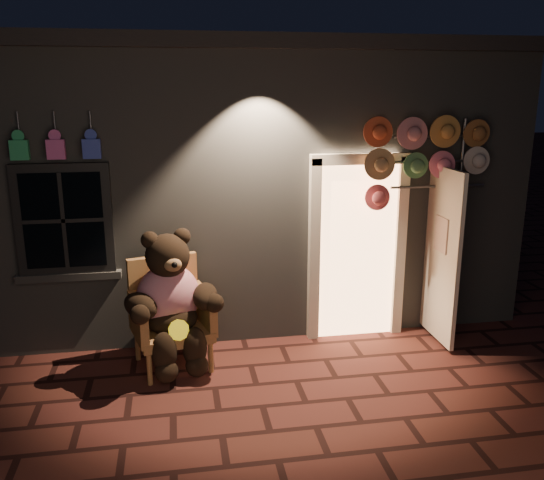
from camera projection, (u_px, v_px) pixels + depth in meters
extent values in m
plane|color=#4E221E|center=(263.00, 406.00, 5.42)|extent=(60.00, 60.00, 0.00)
cube|color=slate|center=(222.00, 172.00, 8.80)|extent=(7.00, 5.00, 3.30)
cube|color=black|center=(220.00, 54.00, 8.36)|extent=(7.30, 5.30, 0.16)
cube|color=black|center=(64.00, 220.00, 6.10)|extent=(1.00, 0.10, 1.20)
cube|color=black|center=(64.00, 220.00, 6.07)|extent=(0.82, 0.06, 1.02)
cube|color=slate|center=(70.00, 276.00, 6.26)|extent=(1.10, 0.14, 0.08)
cube|color=#F9AF70|center=(356.00, 250.00, 6.78)|extent=(0.92, 0.10, 2.10)
cube|color=beige|center=(314.00, 253.00, 6.66)|extent=(0.12, 0.12, 2.20)
cube|color=beige|center=(399.00, 249.00, 6.83)|extent=(0.12, 0.12, 2.20)
cube|color=beige|center=(361.00, 159.00, 6.46)|extent=(1.16, 0.12, 0.12)
cube|color=beige|center=(442.00, 256.00, 6.56)|extent=(0.05, 0.80, 2.00)
cube|color=#289357|center=(20.00, 150.00, 5.77)|extent=(0.18, 0.07, 0.20)
cylinder|color=#59595E|center=(18.00, 124.00, 5.77)|extent=(0.02, 0.02, 0.25)
cube|color=#C25095|center=(56.00, 149.00, 5.83)|extent=(0.18, 0.07, 0.20)
cylinder|color=#59595E|center=(55.00, 124.00, 5.82)|extent=(0.02, 0.02, 0.25)
cube|color=#2D3E9E|center=(92.00, 149.00, 5.89)|extent=(0.18, 0.07, 0.20)
cylinder|color=#59595E|center=(91.00, 124.00, 5.88)|extent=(0.02, 0.02, 0.25)
cube|color=#B17044|center=(172.00, 332.00, 6.11)|extent=(0.90, 0.86, 0.11)
cube|color=#B17044|center=(163.00, 289.00, 6.30)|extent=(0.75, 0.27, 0.75)
cube|color=#B17044|center=(138.00, 319.00, 5.90)|extent=(0.24, 0.65, 0.43)
cube|color=#B17044|center=(204.00, 308.00, 6.17)|extent=(0.24, 0.65, 0.43)
cylinder|color=#B17044|center=(150.00, 369.00, 5.78)|extent=(0.05, 0.05, 0.34)
cylinder|color=#B17044|center=(211.00, 357.00, 6.03)|extent=(0.05, 0.05, 0.34)
cylinder|color=#B17044|center=(138.00, 345.00, 6.31)|extent=(0.05, 0.05, 0.34)
cylinder|color=#B17044|center=(194.00, 335.00, 6.56)|extent=(0.05, 0.05, 0.34)
ellipsoid|color=red|center=(168.00, 297.00, 6.05)|extent=(0.78, 0.69, 0.71)
ellipsoid|color=black|center=(171.00, 318.00, 6.03)|extent=(0.65, 0.59, 0.33)
sphere|color=black|center=(167.00, 256.00, 5.88)|extent=(0.55, 0.55, 0.45)
sphere|color=black|center=(150.00, 240.00, 5.80)|extent=(0.18, 0.18, 0.18)
sphere|color=black|center=(182.00, 236.00, 5.93)|extent=(0.18, 0.18, 0.18)
ellipsoid|color=olive|center=(173.00, 265.00, 5.71)|extent=(0.20, 0.16, 0.14)
ellipsoid|color=black|center=(140.00, 306.00, 5.72)|extent=(0.47, 0.53, 0.26)
ellipsoid|color=black|center=(205.00, 296.00, 5.98)|extent=(0.30, 0.49, 0.26)
ellipsoid|color=black|center=(164.00, 353.00, 5.77)|extent=(0.26, 0.26, 0.44)
ellipsoid|color=black|center=(195.00, 347.00, 5.89)|extent=(0.26, 0.26, 0.44)
sphere|color=black|center=(167.00, 371.00, 5.76)|extent=(0.24, 0.24, 0.24)
sphere|color=black|center=(197.00, 365.00, 5.89)|extent=(0.24, 0.24, 0.24)
cylinder|color=yellow|center=(179.00, 330.00, 5.78)|extent=(0.23, 0.14, 0.21)
cylinder|color=#59595E|center=(456.00, 229.00, 6.82)|extent=(0.04, 0.04, 2.57)
cylinder|color=#59595E|center=(442.00, 136.00, 6.47)|extent=(1.14, 0.03, 0.03)
cylinder|color=#59595E|center=(440.00, 162.00, 6.54)|extent=(1.14, 0.03, 0.03)
cylinder|color=#59595E|center=(438.00, 186.00, 6.62)|extent=(1.14, 0.03, 0.03)
cylinder|color=#CF4C2A|center=(379.00, 133.00, 6.28)|extent=(0.32, 0.11, 0.33)
cylinder|color=#C7767B|center=(413.00, 133.00, 6.31)|extent=(0.32, 0.11, 0.33)
cylinder|color=#CA853D|center=(447.00, 133.00, 6.34)|extent=(0.32, 0.11, 0.33)
cylinder|color=brown|center=(476.00, 132.00, 6.46)|extent=(0.32, 0.11, 0.33)
cylinder|color=tan|center=(379.00, 164.00, 6.33)|extent=(0.32, 0.11, 0.33)
cylinder|color=#548E53|center=(412.00, 164.00, 6.37)|extent=(0.32, 0.11, 0.33)
cylinder|color=pink|center=(442.00, 162.00, 6.49)|extent=(0.32, 0.11, 0.33)
cylinder|color=beige|center=(475.00, 162.00, 6.52)|extent=(0.32, 0.11, 0.33)
cylinder|color=#F05F64|center=(378.00, 194.00, 6.39)|extent=(0.32, 0.11, 0.33)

